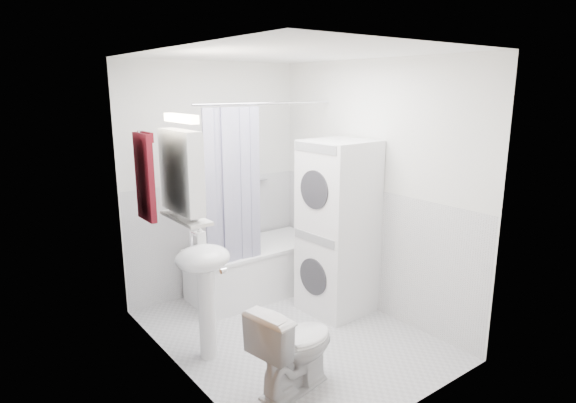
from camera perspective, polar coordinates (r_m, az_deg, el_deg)
floor at (r=4.45m, az=0.15°, el=-15.42°), size 2.60×2.60×0.00m
room_walls at (r=3.95m, az=0.16°, el=3.82°), size 2.60×2.60×2.60m
wainscot at (r=4.41m, az=-2.17°, el=-7.10°), size 1.98×2.58×2.58m
door at (r=3.13m, az=-7.67°, el=-8.15°), size 0.05×2.00×2.00m
bathtub at (r=5.14m, az=-3.81°, el=-7.71°), size 1.40×0.67×0.54m
tub_spout at (r=5.34m, az=-4.06°, el=-0.59°), size 0.04×0.12×0.04m
curtain_rod at (r=4.58m, az=-2.22°, el=11.57°), size 1.58×0.02×0.02m
shower_curtain at (r=4.44m, az=-6.55°, el=1.68°), size 0.55×0.02×1.45m
sink at (r=3.87m, az=-9.90°, el=-8.66°), size 0.44×0.37×1.04m
medicine_cabinet at (r=3.56m, az=-12.51°, el=3.73°), size 0.13×0.50×0.71m
shelf at (r=3.65m, az=-12.01°, el=-1.90°), size 0.18×0.54×0.02m
shower_caddy at (r=5.30m, az=-3.60°, el=2.54°), size 0.22×0.06×0.02m
towel at (r=4.17m, az=-16.62°, el=3.02°), size 0.07×0.31×0.75m
washer_dryer at (r=4.62m, az=5.88°, el=-3.11°), size 0.63×0.62×1.67m
toilet at (r=3.60m, az=0.74°, el=-16.81°), size 0.74×0.50×0.67m
soap_pump at (r=3.92m, az=-10.40°, el=-4.57°), size 0.08×0.17×0.08m
shelf_bottle at (r=3.50m, az=-10.99°, el=-1.67°), size 0.07×0.18×0.07m
shelf_cup at (r=3.74m, az=-12.85°, el=-0.58°), size 0.10×0.09×0.10m
shampoo_a at (r=5.20m, az=-5.07°, el=3.16°), size 0.13×0.17×0.13m
shampoo_b at (r=5.27m, az=-3.96°, el=3.03°), size 0.08×0.21×0.08m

